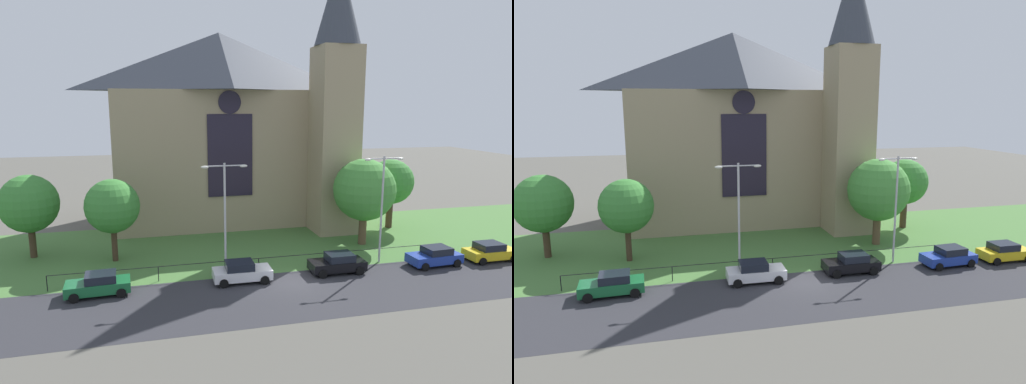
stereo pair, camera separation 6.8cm
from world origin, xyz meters
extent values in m
plane|color=#56544C|center=(0.00, 10.00, 0.00)|extent=(160.00, 160.00, 0.00)
cube|color=#2D2D33|center=(0.00, -2.00, 0.00)|extent=(120.00, 8.00, 0.01)
cube|color=#477538|center=(0.00, 8.00, 0.00)|extent=(120.00, 20.00, 0.01)
cube|color=tan|center=(-1.91, 19.94, 7.00)|extent=(22.00, 12.00, 14.00)
pyramid|color=#383D47|center=(-1.91, 19.94, 17.00)|extent=(22.00, 12.00, 6.00)
cube|color=black|center=(-1.91, 13.89, 7.70)|extent=(4.40, 0.16, 8.00)
cylinder|color=black|center=(-1.91, 13.89, 12.80)|extent=(2.20, 0.15, 2.20)
cube|color=tan|center=(8.09, 11.94, 9.00)|extent=(4.00, 4.00, 18.00)
cone|color=#383D47|center=(8.09, 11.94, 22.00)|extent=(4.40, 4.40, 8.00)
cylinder|color=black|center=(-1.91, 2.50, 1.10)|extent=(29.91, 0.05, 0.05)
cylinder|color=black|center=(-16.86, 2.50, 0.55)|extent=(0.06, 0.07, 1.10)
cylinder|color=black|center=(-9.39, 2.50, 0.55)|extent=(0.07, 0.07, 1.10)
cylinder|color=black|center=(-1.91, 2.50, 0.55)|extent=(0.06, 0.07, 1.10)
cylinder|color=black|center=(5.57, 2.50, 0.55)|extent=(0.06, 0.07, 1.10)
cylinder|color=black|center=(13.05, 2.50, 0.55)|extent=(0.07, 0.07, 1.10)
cylinder|color=#423021|center=(-19.39, 10.35, 1.40)|extent=(0.55, 0.55, 2.81)
sphere|color=#387F33|center=(-19.39, 10.35, 4.60)|extent=(4.78, 4.78, 4.78)
cylinder|color=#423021|center=(-12.69, 7.84, 1.48)|extent=(0.47, 0.47, 2.95)
sphere|color=#387F33|center=(-12.69, 7.84, 4.59)|extent=(4.36, 4.36, 4.36)
cylinder|color=#423021|center=(14.41, 11.77, 1.56)|extent=(0.67, 0.67, 3.11)
sphere|color=#387F33|center=(14.41, 11.77, 4.83)|extent=(4.58, 4.58, 4.58)
cylinder|color=brown|center=(9.07, 7.19, 1.48)|extent=(0.70, 0.70, 2.96)
sphere|color=#428C38|center=(9.07, 7.19, 5.06)|extent=(5.59, 5.59, 5.59)
cylinder|color=#B2B2B7|center=(-4.46, 2.40, 4.25)|extent=(0.16, 0.16, 8.49)
cylinder|color=#B2B2B7|center=(-5.16, 2.40, 8.29)|extent=(1.40, 0.10, 0.10)
cylinder|color=#B2B2B7|center=(-3.76, 2.40, 8.29)|extent=(1.40, 0.10, 0.10)
ellipsoid|color=white|center=(-5.86, 2.40, 8.24)|extent=(0.57, 0.26, 0.20)
ellipsoid|color=white|center=(-3.06, 2.40, 8.24)|extent=(0.57, 0.26, 0.20)
cylinder|color=#B2B2B7|center=(8.17, 2.40, 4.33)|extent=(0.16, 0.16, 8.66)
cylinder|color=#B2B2B7|center=(7.47, 2.40, 8.46)|extent=(1.40, 0.10, 0.10)
cylinder|color=#B2B2B7|center=(8.87, 2.40, 8.46)|extent=(1.40, 0.10, 0.10)
ellipsoid|color=white|center=(6.77, 2.40, 8.41)|extent=(0.57, 0.26, 0.20)
ellipsoid|color=white|center=(9.57, 2.40, 8.41)|extent=(0.57, 0.26, 0.20)
cube|color=#196033|center=(-13.39, 1.01, 0.61)|extent=(4.28, 1.99, 0.70)
cube|color=black|center=(-13.19, 1.02, 1.23)|extent=(2.07, 1.69, 0.55)
cylinder|color=black|center=(-14.82, 0.05, 0.32)|extent=(0.65, 0.25, 0.64)
cylinder|color=black|center=(-14.90, 1.84, 0.32)|extent=(0.65, 0.25, 0.64)
cylinder|color=black|center=(-11.88, 0.18, 0.32)|extent=(0.65, 0.25, 0.64)
cylinder|color=black|center=(-11.97, 1.98, 0.32)|extent=(0.65, 0.25, 0.64)
cube|color=silver|center=(-3.50, 1.02, 0.61)|extent=(4.24, 1.89, 0.70)
cube|color=black|center=(-3.70, 1.02, 1.23)|extent=(2.03, 1.64, 0.55)
cylinder|color=black|center=(-2.02, 1.89, 0.32)|extent=(0.64, 0.23, 0.64)
cylinder|color=black|center=(-2.05, 0.09, 0.32)|extent=(0.64, 0.23, 0.64)
cylinder|color=black|center=(-4.96, 1.95, 0.32)|extent=(0.64, 0.23, 0.64)
cylinder|color=black|center=(-4.99, 0.15, 0.32)|extent=(0.64, 0.23, 0.64)
cube|color=black|center=(3.87, 1.04, 0.61)|extent=(4.22, 1.85, 0.70)
cube|color=black|center=(4.07, 1.04, 1.23)|extent=(2.02, 1.62, 0.55)
cylinder|color=black|center=(2.39, 0.16, 0.32)|extent=(0.64, 0.23, 0.64)
cylinder|color=black|center=(2.41, 1.96, 0.32)|extent=(0.64, 0.23, 0.64)
cylinder|color=black|center=(5.33, 0.13, 0.32)|extent=(0.64, 0.23, 0.64)
cylinder|color=black|center=(5.35, 1.93, 0.32)|extent=(0.64, 0.23, 0.64)
cube|color=#1E3899|center=(12.03, 0.67, 0.61)|extent=(4.28, 1.99, 0.70)
cube|color=black|center=(12.23, 0.68, 1.23)|extent=(2.07, 1.69, 0.55)
cylinder|color=black|center=(10.60, -0.29, 0.32)|extent=(0.65, 0.25, 0.64)
cylinder|color=black|center=(10.52, 1.50, 0.32)|extent=(0.65, 0.25, 0.64)
cylinder|color=black|center=(13.54, -0.16, 0.32)|extent=(0.65, 0.25, 0.64)
cylinder|color=black|center=(13.46, 1.64, 0.32)|extent=(0.65, 0.25, 0.64)
cube|color=gold|center=(17.26, 0.59, 0.61)|extent=(4.21, 1.84, 0.70)
cube|color=black|center=(17.06, 0.59, 1.23)|extent=(2.01, 1.62, 0.55)
cylinder|color=black|center=(18.74, 1.48, 0.32)|extent=(0.64, 0.23, 0.64)
cylinder|color=black|center=(15.80, 1.50, 0.32)|extent=(0.64, 0.23, 0.64)
cylinder|color=black|center=(15.78, -0.30, 0.32)|extent=(0.64, 0.23, 0.64)
camera|label=1|loc=(-9.89, -29.21, 12.61)|focal=31.71mm
camera|label=2|loc=(-9.82, -29.22, 12.61)|focal=31.71mm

